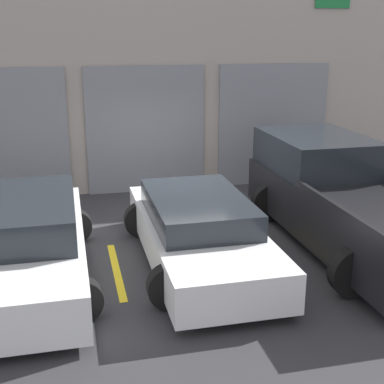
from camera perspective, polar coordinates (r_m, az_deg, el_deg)
The scene contains 7 objects.
ground_plane at distance 10.43m, azimuth -1.21°, elevation -4.30°, with size 28.00×28.00×0.00m, color #2D2D30.
shophouse_building at distance 12.99m, azimuth -4.45°, elevation 12.75°, with size 16.05×0.68×5.79m.
pickup_truck at distance 10.12m, azimuth 15.73°, elevation -0.66°, with size 2.49×5.44×1.79m.
sedan_white at distance 8.94m, azimuth 0.70°, elevation -4.20°, with size 2.19×4.55×1.15m.
sedan_side at distance 8.72m, azimuth -17.41°, elevation -5.19°, with size 2.18×4.68×1.30m.
parking_stripe_left at distance 8.92m, azimuth -8.06°, elevation -8.27°, with size 0.12×2.20×0.01m, color gold.
parking_stripe_centre at distance 9.53m, azimuth 8.92°, elevation -6.61°, with size 0.12×2.20×0.01m, color gold.
Camera 1 is at (-2.02, -9.52, 3.77)m, focal length 50.00 mm.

